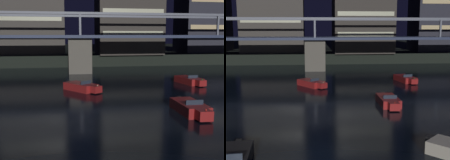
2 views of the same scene
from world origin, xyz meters
TOP-DOWN VIEW (x-y plane):
  - far_riverbank at (0.00, 85.76)m, footprint 240.00×80.00m
  - river_bridge at (0.00, 37.76)m, footprint 94.51×6.40m
  - tower_central at (10.60, 49.99)m, footprint 12.73×10.38m
  - speedboat_near_center at (-0.61, 21.95)m, footprint 3.99×4.69m
  - speedboat_near_right at (12.80, 24.33)m, footprint 2.46×5.23m
  - speedboat_mid_left at (7.03, 11.55)m, footprint 1.85×5.20m

SIDE VIEW (x-z plane):
  - speedboat_near_center at x=-0.61m, z-range -0.17..0.99m
  - speedboat_near_right at x=12.80m, z-range -0.17..0.99m
  - speedboat_mid_left at x=7.03m, z-range -0.17..0.99m
  - far_riverbank at x=0.00m, z-range 0.00..2.20m
  - river_bridge at x=0.00m, z-range -0.17..9.21m
  - tower_central at x=10.60m, z-range 2.05..23.35m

